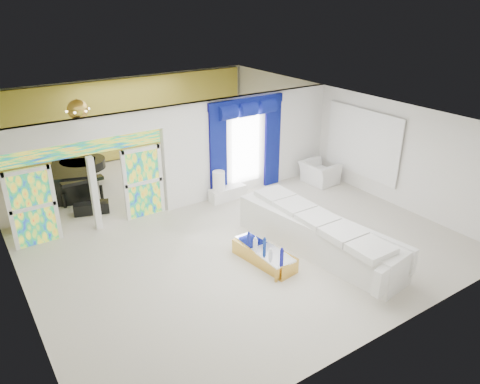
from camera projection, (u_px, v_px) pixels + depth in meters
floor at (208, 216)px, 12.82m from camera, size 12.00×12.00×0.00m
dividing_wall at (250, 143)px, 14.06m from camera, size 5.70×0.18×3.00m
dividing_header at (82, 129)px, 11.04m from camera, size 4.30×0.18×0.55m
stained_panel_left at (33, 207)px, 11.02m from camera, size 0.95×0.04×2.00m
stained_panel_right at (143, 182)px, 12.46m from camera, size 0.95×0.04×2.00m
stained_transom at (85, 148)px, 11.23m from camera, size 4.00×0.05×0.35m
window_pane at (246, 147)px, 13.88m from camera, size 1.00×0.02×2.30m
blue_drape_left at (218, 154)px, 13.37m from camera, size 0.55×0.10×2.80m
blue_drape_right at (272, 143)px, 14.38m from camera, size 0.55×0.10×2.80m
blue_pelmet at (246, 102)px, 13.30m from camera, size 2.60×0.12×0.25m
wall_mirror at (362, 142)px, 13.93m from camera, size 0.04×2.70×1.90m
gold_curtains at (127, 119)px, 16.71m from camera, size 9.70×0.12×2.90m
white_sofa at (317, 236)px, 10.90m from camera, size 1.58×4.55×0.85m
coffee_table at (264, 256)px, 10.54m from camera, size 0.78×1.71×0.37m
console_table at (228, 193)px, 13.76m from camera, size 1.16×0.39×0.38m
table_lamp at (219, 181)px, 13.41m from camera, size 0.36×0.36×0.58m
armchair at (319, 173)px, 14.87m from camera, size 1.02×1.15×0.71m
grand_piano at (75, 181)px, 14.02m from camera, size 1.78×2.04×0.87m
piano_bench at (92, 208)px, 12.91m from camera, size 1.03×0.65×0.32m
tv_console at (23, 212)px, 12.05m from camera, size 0.63×0.58×0.88m
chandelier at (78, 110)px, 13.17m from camera, size 0.60×0.60×0.60m
decanters at (266, 247)px, 10.38m from camera, size 0.23×1.20×0.24m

